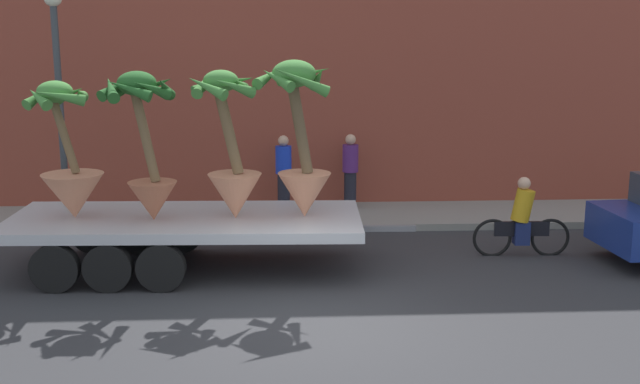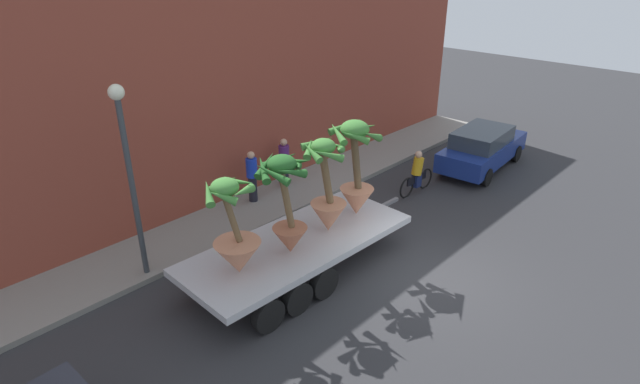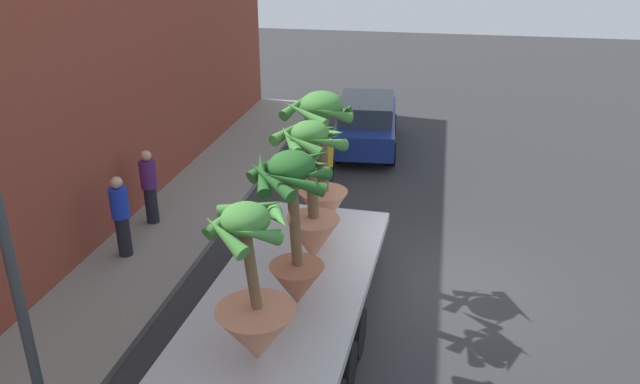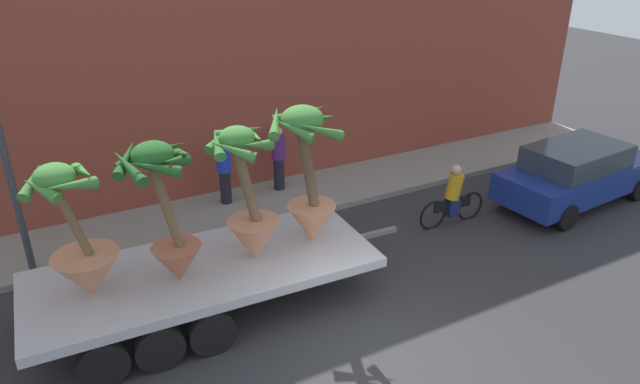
# 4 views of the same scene
# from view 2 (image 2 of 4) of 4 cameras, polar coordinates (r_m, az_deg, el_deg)

# --- Properties ---
(ground_plane) EXTENTS (60.00, 60.00, 0.00)m
(ground_plane) POSITION_cam_2_polar(r_m,az_deg,el_deg) (13.70, 11.98, -9.19)
(ground_plane) COLOR #2D2D30
(sidewalk) EXTENTS (24.00, 2.20, 0.15)m
(sidewalk) POSITION_cam_2_polar(r_m,az_deg,el_deg) (17.05, -5.53, -1.13)
(sidewalk) COLOR gray
(sidewalk) RESTS_ON ground
(building_facade) EXTENTS (24.00, 1.20, 7.60)m
(building_facade) POSITION_cam_2_polar(r_m,az_deg,el_deg) (17.04, -9.96, 11.96)
(building_facade) COLOR brown
(building_facade) RESTS_ON ground
(flatbed_trailer) EXTENTS (7.19, 2.68, 0.98)m
(flatbed_trailer) POSITION_cam_2_polar(r_m,az_deg,el_deg) (13.02, -3.20, -6.52)
(flatbed_trailer) COLOR #B7BABF
(flatbed_trailer) RESTS_ON ground
(potted_palm_rear) EXTENTS (1.39, 1.41, 2.72)m
(potted_palm_rear) POSITION_cam_2_polar(r_m,az_deg,el_deg) (13.75, 3.96, 2.02)
(potted_palm_rear) COLOR tan
(potted_palm_rear) RESTS_ON flatbed_trailer
(potted_palm_middle) EXTENTS (1.29, 1.18, 2.38)m
(potted_palm_middle) POSITION_cam_2_polar(r_m,az_deg,el_deg) (11.54, -9.29, -5.38)
(potted_palm_middle) COLOR tan
(potted_palm_middle) RESTS_ON flatbed_trailer
(potted_palm_front) EXTENTS (1.31, 1.25, 2.55)m
(potted_palm_front) POSITION_cam_2_polar(r_m,az_deg,el_deg) (11.94, -3.73, -1.62)
(potted_palm_front) COLOR #B26647
(potted_palm_front) RESTS_ON flatbed_trailer
(potted_palm_extra) EXTENTS (1.27, 1.28, 2.56)m
(potted_palm_extra) POSITION_cam_2_polar(r_m,az_deg,el_deg) (12.97, 0.76, -0.38)
(potted_palm_extra) COLOR tan
(potted_palm_extra) RESTS_ON flatbed_trailer
(cyclist) EXTENTS (1.84, 0.35, 1.54)m
(cyclist) POSITION_cam_2_polar(r_m,az_deg,el_deg) (17.87, 10.64, 1.93)
(cyclist) COLOR black
(cyclist) RESTS_ON ground
(parked_car) EXTENTS (4.66, 2.12, 1.58)m
(parked_car) POSITION_cam_2_polar(r_m,az_deg,el_deg) (20.46, 17.45, 4.69)
(parked_car) COLOR navy
(parked_car) RESTS_ON ground
(pedestrian_near_gate) EXTENTS (0.36, 0.36, 1.71)m
(pedestrian_near_gate) POSITION_cam_2_polar(r_m,az_deg,el_deg) (16.68, -7.49, 1.82)
(pedestrian_near_gate) COLOR black
(pedestrian_near_gate) RESTS_ON sidewalk
(pedestrian_far_left) EXTENTS (0.36, 0.36, 1.71)m
(pedestrian_far_left) POSITION_cam_2_polar(r_m,az_deg,el_deg) (17.67, -3.96, 3.36)
(pedestrian_far_left) COLOR black
(pedestrian_far_left) RESTS_ON sidewalk
(street_lamp) EXTENTS (0.36, 0.36, 4.83)m
(street_lamp) POSITION_cam_2_polar(r_m,az_deg,el_deg) (12.70, -20.43, 3.38)
(street_lamp) COLOR #383D42
(street_lamp) RESTS_ON sidewalk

